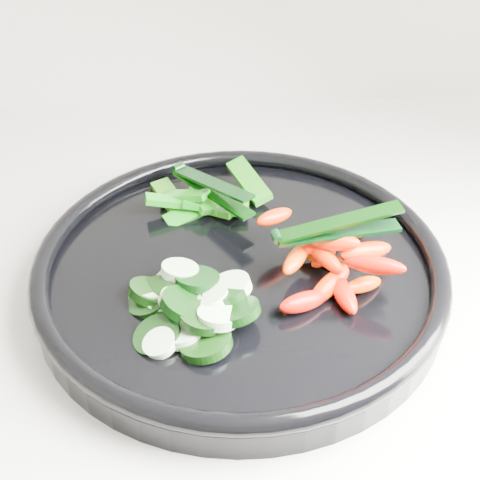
{
  "coord_description": "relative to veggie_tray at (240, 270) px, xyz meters",
  "views": [
    {
      "loc": [
        -0.43,
        1.16,
        1.35
      ],
      "look_at": [
        -0.4,
        1.62,
        0.99
      ],
      "focal_mm": 50.0,
      "sensor_mm": 36.0,
      "label": 1
    }
  ],
  "objects": [
    {
      "name": "carrot_pile",
      "position": [
        0.08,
        -0.01,
        0.02
      ],
      "size": [
        0.13,
        0.15,
        0.05
      ],
      "color": "#F84600",
      "rests_on": "veggie_tray"
    },
    {
      "name": "pepper_pile",
      "position": [
        -0.03,
        0.1,
        0.01
      ],
      "size": [
        0.13,
        0.09,
        0.04
      ],
      "color": "#146509",
      "rests_on": "veggie_tray"
    },
    {
      "name": "tong_pepper",
      "position": [
        -0.02,
        0.09,
        0.03
      ],
      "size": [
        0.08,
        0.1,
        0.02
      ],
      "color": "black",
      "rests_on": "pepper_pile"
    },
    {
      "name": "cucumber_pile",
      "position": [
        -0.05,
        -0.06,
        0.01
      ],
      "size": [
        0.13,
        0.12,
        0.04
      ],
      "color": "black",
      "rests_on": "veggie_tray"
    },
    {
      "name": "tong_carrot",
      "position": [
        0.08,
        -0.01,
        0.05
      ],
      "size": [
        0.11,
        0.03,
        0.02
      ],
      "color": "black",
      "rests_on": "carrot_pile"
    },
    {
      "name": "veggie_tray",
      "position": [
        0.0,
        0.0,
        0.0
      ],
      "size": [
        0.44,
        0.44,
        0.04
      ],
      "color": "black",
      "rests_on": "counter"
    }
  ]
}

